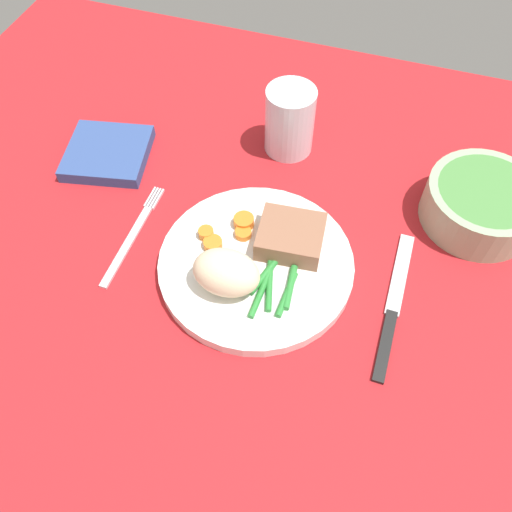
{
  "coord_description": "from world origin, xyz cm",
  "views": [
    {
      "loc": [
        9.21,
        -36.63,
        56.36
      ],
      "look_at": [
        -1.99,
        -2.49,
        4.6
      ],
      "focal_mm": 37.24,
      "sensor_mm": 36.0,
      "label": 1
    }
  ],
  "objects": [
    {
      "name": "water_glass",
      "position": [
        -4.17,
        19.13,
        6.14
      ],
      "size": [
        6.87,
        6.87,
        9.71
      ],
      "color": "silver",
      "rests_on": "dining_table"
    },
    {
      "name": "dining_table",
      "position": [
        0.0,
        0.0,
        1.0
      ],
      "size": [
        120.0,
        90.0,
        2.0
      ],
      "color": "red",
      "rests_on": "ground"
    },
    {
      "name": "fork",
      "position": [
        -18.49,
        -2.75,
        2.2
      ],
      "size": [
        1.44,
        16.6,
        0.4
      ],
      "rotation": [
        0.0,
        0.0,
        -0.02
      ],
      "color": "silver",
      "rests_on": "dining_table"
    },
    {
      "name": "green_beans",
      "position": [
        1.24,
        -5.05,
        3.99
      ],
      "size": [
        4.91,
        11.0,
        0.85
      ],
      "color": "#2D8C38",
      "rests_on": "dinner_plate"
    },
    {
      "name": "salad_bowl",
      "position": [
        22.78,
        13.96,
        5.08
      ],
      "size": [
        14.52,
        14.52,
        5.46
      ],
      "color": "#99B28C",
      "rests_on": "dining_table"
    },
    {
      "name": "napkin",
      "position": [
        -27.9,
        8.96,
        2.9
      ],
      "size": [
        13.18,
        12.98,
        1.79
      ],
      "primitive_type": "cube",
      "rotation": [
        0.0,
        0.0,
        0.21
      ],
      "color": "#334C8C",
      "rests_on": "dining_table"
    },
    {
      "name": "mashed_potatoes",
      "position": [
        -4.12,
        -6.75,
        6.2
      ],
      "size": [
        7.83,
        5.61,
        5.19
      ],
      "primitive_type": "ellipsoid",
      "color": "beige",
      "rests_on": "dinner_plate"
    },
    {
      "name": "carrot_slices",
      "position": [
        -6.43,
        0.31,
        4.16
      ],
      "size": [
        6.32,
        6.8,
        1.28
      ],
      "color": "orange",
      "rests_on": "dinner_plate"
    },
    {
      "name": "knife",
      "position": [
        14.94,
        -2.77,
        2.2
      ],
      "size": [
        1.7,
        20.5,
        0.64
      ],
      "rotation": [
        0.0,
        0.0,
        0.02
      ],
      "color": "black",
      "rests_on": "dining_table"
    },
    {
      "name": "dinner_plate",
      "position": [
        -1.99,
        -2.49,
        2.8
      ],
      "size": [
        23.67,
        23.67,
        1.6
      ],
      "primitive_type": "cylinder",
      "color": "white",
      "rests_on": "dining_table"
    },
    {
      "name": "meat_portion",
      "position": [
        1.2,
        1.24,
        5.06
      ],
      "size": [
        8.38,
        7.61,
        2.93
      ],
      "primitive_type": "cube",
      "rotation": [
        0.0,
        0.0,
        0.1
      ],
      "color": "#936047",
      "rests_on": "dinner_plate"
    }
  ]
}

